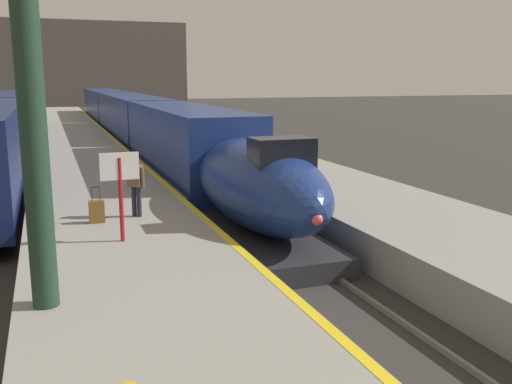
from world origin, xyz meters
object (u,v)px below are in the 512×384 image
(regional_train_adjacent, at_px, (0,129))
(rolling_suitcase, at_px, (97,212))
(departure_info_board, at_px, (120,179))
(passenger_near_edge, at_px, (136,182))
(highspeed_train_main, at_px, (135,121))

(regional_train_adjacent, distance_m, rolling_suitcase, 18.87)
(regional_train_adjacent, height_order, departure_info_board, regional_train_adjacent)
(rolling_suitcase, bearing_deg, passenger_near_edge, 17.98)
(highspeed_train_main, bearing_deg, departure_info_board, -99.05)
(regional_train_adjacent, xyz_separation_m, departure_info_board, (3.93, -20.54, 0.43))
(regional_train_adjacent, height_order, rolling_suitcase, regional_train_adjacent)
(highspeed_train_main, distance_m, rolling_suitcase, 24.58)
(highspeed_train_main, distance_m, passenger_near_edge, 24.04)
(departure_info_board, bearing_deg, rolling_suitcase, 101.79)
(regional_train_adjacent, bearing_deg, highspeed_train_main, 34.75)
(regional_train_adjacent, relative_size, rolling_suitcase, 37.27)
(rolling_suitcase, xyz_separation_m, departure_info_board, (0.42, -2.02, 1.20))
(regional_train_adjacent, distance_m, departure_info_board, 20.92)
(regional_train_adjacent, height_order, passenger_near_edge, regional_train_adjacent)
(rolling_suitcase, distance_m, departure_info_board, 2.39)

